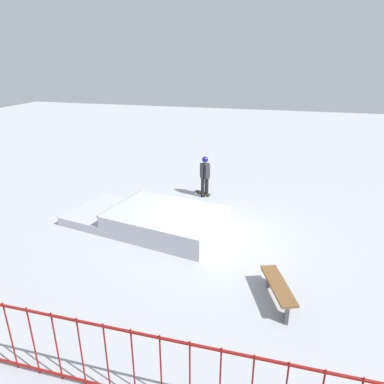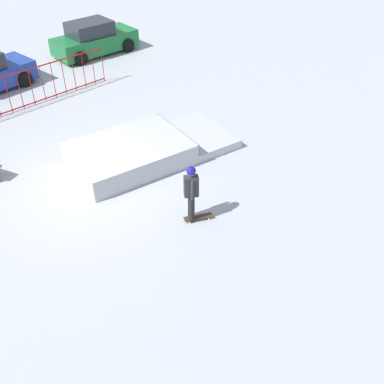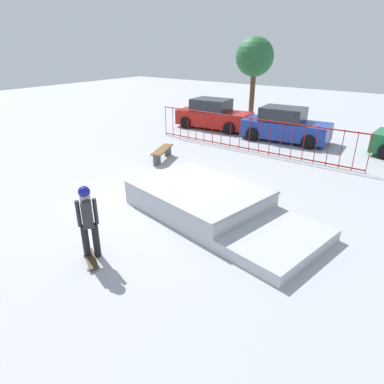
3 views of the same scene
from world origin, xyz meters
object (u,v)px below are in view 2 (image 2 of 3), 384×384
(skater, at_px, (191,190))
(parked_car_green, at_px, (94,39))
(skate_ramp, at_px, (142,150))
(skateboard, at_px, (198,217))

(skater, height_order, parked_car_green, skater)
(skate_ramp, relative_size, parked_car_green, 1.38)
(skateboard, bearing_deg, parked_car_green, 96.19)
(skate_ramp, bearing_deg, skateboard, -93.65)
(skate_ramp, height_order, skater, skater)
(parked_car_green, bearing_deg, skater, -110.88)
(skate_ramp, relative_size, skater, 3.36)
(skater, bearing_deg, skate_ramp, 108.73)
(skate_ramp, xyz_separation_m, skater, (-1.00, -3.28, 0.69))
(skateboard, xyz_separation_m, parked_car_green, (5.37, 12.55, 0.65))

